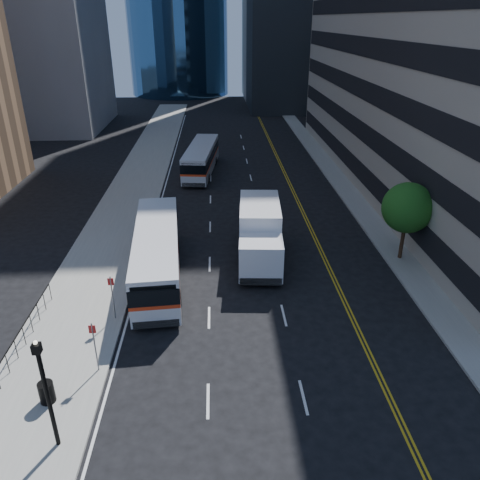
{
  "coord_description": "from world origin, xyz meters",
  "views": [
    {
      "loc": [
        -2.95,
        -18.73,
        14.37
      ],
      "look_at": [
        -1.66,
        5.63,
        2.8
      ],
      "focal_mm": 35.0,
      "sensor_mm": 36.0,
      "label": 1
    }
  ],
  "objects_px": {
    "street_tree": "(408,208)",
    "bus_rear": "(201,158)",
    "bus_front": "(157,253)",
    "trash_can": "(47,392)",
    "lamp_post": "(46,390)",
    "box_truck": "(260,234)"
  },
  "relations": [
    {
      "from": "street_tree",
      "to": "lamp_post",
      "type": "bearing_deg",
      "value": -142.13
    },
    {
      "from": "bus_rear",
      "to": "lamp_post",
      "type": "bearing_deg",
      "value": -90.95
    },
    {
      "from": "lamp_post",
      "to": "trash_can",
      "type": "bearing_deg",
      "value": 115.51
    },
    {
      "from": "bus_rear",
      "to": "trash_can",
      "type": "distance_m",
      "value": 32.23
    },
    {
      "from": "lamp_post",
      "to": "bus_rear",
      "type": "relative_size",
      "value": 0.41
    },
    {
      "from": "bus_front",
      "to": "box_truck",
      "type": "height_order",
      "value": "box_truck"
    },
    {
      "from": "bus_front",
      "to": "box_truck",
      "type": "distance_m",
      "value": 6.64
    },
    {
      "from": "street_tree",
      "to": "box_truck",
      "type": "xyz_separation_m",
      "value": [
        -9.23,
        0.45,
        -1.75
      ]
    },
    {
      "from": "bus_rear",
      "to": "trash_can",
      "type": "bearing_deg",
      "value": -93.31
    },
    {
      "from": "bus_rear",
      "to": "box_truck",
      "type": "relative_size",
      "value": 1.45
    },
    {
      "from": "lamp_post",
      "to": "bus_rear",
      "type": "height_order",
      "value": "lamp_post"
    },
    {
      "from": "bus_front",
      "to": "bus_rear",
      "type": "xyz_separation_m",
      "value": [
        2.17,
        21.34,
        -0.11
      ]
    },
    {
      "from": "lamp_post",
      "to": "box_truck",
      "type": "height_order",
      "value": "lamp_post"
    },
    {
      "from": "trash_can",
      "to": "street_tree",
      "type": "bearing_deg",
      "value": 31.8
    },
    {
      "from": "street_tree",
      "to": "bus_rear",
      "type": "bearing_deg",
      "value": 124.0
    },
    {
      "from": "street_tree",
      "to": "bus_front",
      "type": "height_order",
      "value": "street_tree"
    },
    {
      "from": "box_truck",
      "to": "bus_front",
      "type": "bearing_deg",
      "value": -159.65
    },
    {
      "from": "lamp_post",
      "to": "bus_rear",
      "type": "bearing_deg",
      "value": 82.33
    },
    {
      "from": "bus_rear",
      "to": "box_truck",
      "type": "distance_m",
      "value": 19.91
    },
    {
      "from": "street_tree",
      "to": "lamp_post",
      "type": "relative_size",
      "value": 1.12
    },
    {
      "from": "lamp_post",
      "to": "bus_front",
      "type": "bearing_deg",
      "value": 79.2
    },
    {
      "from": "bus_front",
      "to": "trash_can",
      "type": "height_order",
      "value": "bus_front"
    }
  ]
}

